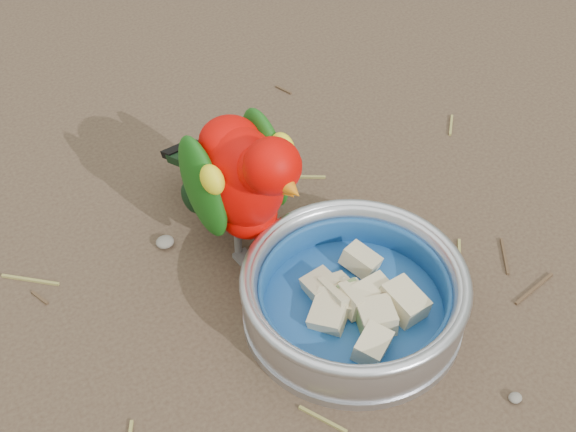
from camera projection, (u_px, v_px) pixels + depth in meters
ground at (303, 363)px, 0.79m from camera, size 60.00×60.00×0.00m
food_bowl at (353, 311)px, 0.82m from camera, size 0.23×0.23×0.02m
bowl_wall at (354, 292)px, 0.80m from camera, size 0.23×0.23×0.04m
fruit_wedges at (354, 297)px, 0.81m from camera, size 0.14×0.14×0.03m
lory_parrot at (243, 188)px, 0.84m from camera, size 0.13×0.23×0.18m
ground_debris at (318, 352)px, 0.79m from camera, size 0.90×0.80×0.01m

